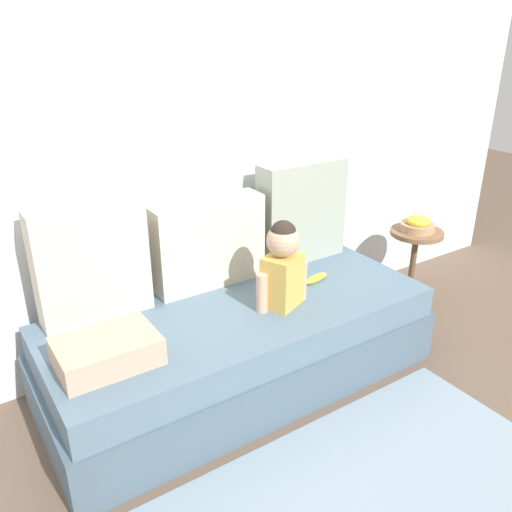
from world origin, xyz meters
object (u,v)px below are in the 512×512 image
throw_pillow_right (301,211)px  side_table (415,248)px  toddler (283,264)px  folded_blanket (107,351)px  couch (241,345)px  throw_pillow_left (91,262)px  throw_pillow_center (208,243)px  fruit_bowl (418,225)px  banana (316,278)px

throw_pillow_right → side_table: bearing=-11.7°
toddler → folded_blanket: size_ratio=1.10×
folded_blanket → couch: bearing=8.3°
couch → throw_pillow_left: size_ratio=3.53×
toddler → side_table: bearing=10.5°
toddler → side_table: 1.29m
throw_pillow_center → throw_pillow_right: throw_pillow_right is taller
throw_pillow_center → folded_blanket: (-0.70, -0.41, -0.17)m
couch → toddler: toddler is taller
couch → fruit_bowl: fruit_bowl is taller
throw_pillow_center → banana: bearing=-31.7°
throw_pillow_center → side_table: 1.47m
throw_pillow_center → side_table: throw_pillow_center is taller
throw_pillow_left → fruit_bowl: throw_pillow_left is taller
couch → banana: 0.54m
toddler → banana: (0.30, 0.10, -0.20)m
throw_pillow_right → banana: 0.42m
banana → folded_blanket: size_ratio=0.42×
toddler → couch: bearing=153.4°
throw_pillow_right → banana: bearing=-112.6°
couch → toddler: (0.18, -0.09, 0.44)m
banana → fruit_bowl: bearing=7.8°
couch → banana: bearing=1.2°
throw_pillow_center → fruit_bowl: bearing=-6.8°
banana → side_table: side_table is taller
throw_pillow_center → folded_blanket: throw_pillow_center is taller
couch → side_table: side_table is taller
side_table → fruit_bowl: fruit_bowl is taller
folded_blanket → side_table: folded_blanket is taller
throw_pillow_left → folded_blanket: (-0.09, -0.41, -0.22)m
side_table → folded_blanket: bearing=-173.5°
throw_pillow_right → side_table: (0.82, -0.17, -0.35)m
throw_pillow_right → folded_blanket: (-1.31, -0.41, -0.23)m
throw_pillow_center → throw_pillow_right: bearing=0.0°
throw_pillow_left → throw_pillow_center: throw_pillow_left is taller
folded_blanket → toddler: bearing=0.7°
fruit_bowl → couch: bearing=-174.4°
throw_pillow_left → throw_pillow_right: 1.21m
banana → side_table: bearing=7.8°
banana → throw_pillow_center: bearing=148.3°
couch → throw_pillow_center: bearing=90.0°
throw_pillow_center → banana: size_ratio=3.52×
toddler → folded_blanket: toddler is taller
toddler → throw_pillow_right: bearing=43.4°
throw_pillow_left → fruit_bowl: size_ratio=2.52×
throw_pillow_left → banana: bearing=-15.3°
side_table → throw_pillow_right: bearing=168.3°
throw_pillow_right → throw_pillow_left: bearing=180.0°
banana → throw_pillow_left: bearing=164.7°
throw_pillow_center → side_table: bearing=-6.8°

